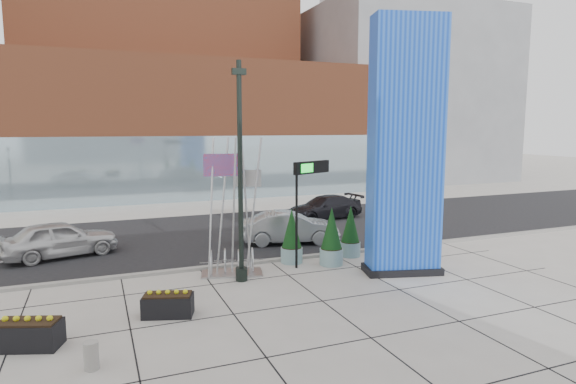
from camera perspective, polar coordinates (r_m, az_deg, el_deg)
name	(u,v)px	position (r m, az deg, el deg)	size (l,w,h in m)	color
ground	(283,295)	(16.67, -0.61, -12.14)	(160.00, 160.00, 0.00)	#9E9991
street_asphalt	(214,235)	(25.88, -8.71, -5.01)	(80.00, 12.00, 0.02)	black
curb_edge	(248,263)	(20.25, -4.77, -8.38)	(80.00, 0.30, 0.12)	gray
tower_podium	(178,129)	(42.15, -12.88, 7.27)	(34.00, 10.00, 11.00)	brown
tower_glass_front	(190,169)	(37.55, -11.58, 2.70)	(34.00, 0.60, 5.00)	#8CA5B2
building_grey_parking	(394,97)	(56.47, 12.50, 10.88)	(20.00, 18.00, 18.00)	slate
blue_pylon	(405,152)	(18.83, 13.75, 4.60)	(3.16, 2.02, 9.76)	#0C3BC0
lamp_post	(240,193)	(17.51, -5.65, -0.17)	(0.52, 0.44, 7.99)	black
public_art_sculpture	(232,239)	(18.73, -6.65, -5.52)	(2.55, 1.73, 5.30)	#BABCBF
concrete_bollard	(91,356)	(12.77, -22.29, -17.50)	(0.35, 0.35, 0.67)	gray
overhead_street_sign	(313,177)	(19.30, 3.03, 1.80)	(1.91, 1.00, 4.28)	black
round_planter_east	(350,232)	(21.41, 7.41, -4.76)	(0.90, 0.90, 2.25)	#7BA3A6
round_planter_mid	(331,238)	(19.97, 5.17, -5.40)	(0.97, 0.97, 2.42)	#7BA3A6
round_planter_west	(292,237)	(20.21, 0.44, -5.38)	(0.92, 0.92, 2.29)	#7BA3A6
box_planter_north	(168,304)	(15.30, -14.04, -12.73)	(1.64, 1.17, 0.81)	black
box_planter_south	(28,333)	(14.52, -28.40, -14.48)	(1.75, 1.28, 0.87)	black
car_white_west	(60,239)	(23.33, -25.40, -5.07)	(1.90, 4.72, 1.61)	silver
car_silver_mid	(290,228)	(23.59, 0.21, -4.26)	(1.64, 4.69, 1.55)	#93979A
car_dark_east	(325,208)	(29.89, 4.36, -1.86)	(2.01, 4.93, 1.43)	black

